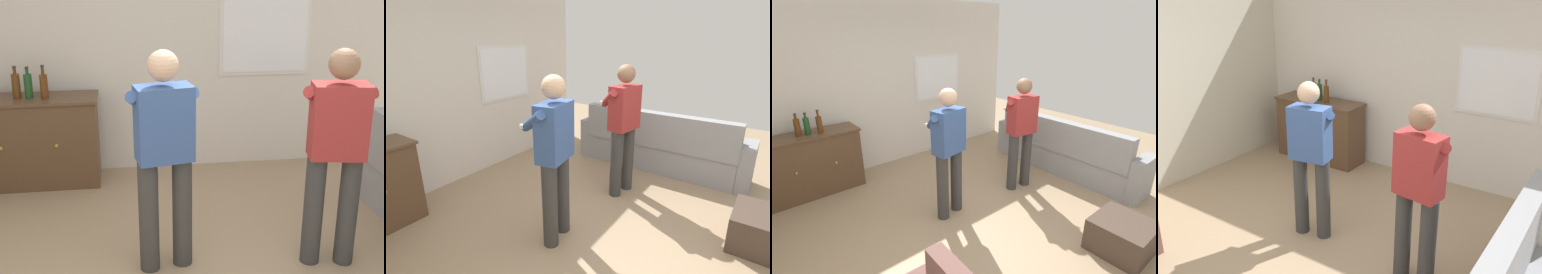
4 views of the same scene
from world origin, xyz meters
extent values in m
plane|color=#9E8466|center=(0.00, 0.00, 0.00)|extent=(10.40, 10.40, 0.00)
cube|color=silver|center=(0.00, 2.66, 1.40)|extent=(5.20, 0.12, 2.80)
cube|color=silver|center=(0.97, 2.60, 1.44)|extent=(0.99, 0.02, 0.85)
cube|color=white|center=(0.97, 2.59, 1.44)|extent=(0.91, 0.03, 0.77)
cube|color=gray|center=(1.98, 0.34, 0.21)|extent=(0.55, 2.26, 0.42)
cube|color=gray|center=(1.78, 0.34, 0.68)|extent=(0.18, 2.26, 0.52)
cube|color=gray|center=(1.98, 1.56, 0.32)|extent=(0.55, 0.18, 0.64)
cube|color=gray|center=(1.98, -0.87, 0.32)|extent=(0.55, 0.18, 0.64)
cube|color=beige|center=(1.91, 1.23, 0.60)|extent=(0.19, 0.41, 0.36)
cube|color=orange|center=(1.91, -0.54, 0.60)|extent=(0.16, 0.41, 0.36)
cube|color=#47382D|center=(0.72, -1.18, 0.18)|extent=(0.59, 0.59, 0.37)
cylinder|color=#383838|center=(-0.42, 0.57, 0.44)|extent=(0.15, 0.15, 0.88)
cylinder|color=#383838|center=(-0.17, 0.62, 0.44)|extent=(0.15, 0.15, 0.88)
cube|color=#385693|center=(-0.29, 0.60, 1.16)|extent=(0.43, 0.29, 0.55)
sphere|color=#D8AD8C|center=(-0.29, 0.60, 1.57)|extent=(0.22, 0.22, 0.22)
cylinder|color=#385693|center=(-0.44, 0.73, 1.27)|extent=(0.27, 0.43, 0.29)
cylinder|color=#385693|center=(-0.21, 0.77, 1.27)|extent=(0.38, 0.37, 0.29)
cube|color=white|center=(-0.35, 0.91, 1.18)|extent=(0.15, 0.07, 0.04)
cylinder|color=#383838|center=(0.82, 0.51, 0.44)|extent=(0.15, 0.15, 0.88)
cylinder|color=#383838|center=(1.08, 0.46, 0.44)|extent=(0.15, 0.15, 0.88)
cube|color=#9E2D2D|center=(0.95, 0.49, 1.16)|extent=(0.43, 0.28, 0.55)
sphere|color=#8C664C|center=(0.95, 0.49, 1.57)|extent=(0.22, 0.22, 0.22)
cylinder|color=#9E2D2D|center=(0.86, 0.66, 1.27)|extent=(0.37, 0.37, 0.29)
cylinder|color=#9E2D2D|center=(1.09, 0.63, 1.27)|extent=(0.28, 0.43, 0.29)
cube|color=white|center=(1.00, 0.80, 1.18)|extent=(0.15, 0.06, 0.04)
camera|label=1|loc=(-0.58, -2.97, 2.33)|focal=50.00mm
camera|label=2|loc=(-2.35, -1.07, 2.00)|focal=28.00mm
camera|label=3|loc=(-2.35, -2.14, 2.34)|focal=28.00mm
camera|label=4|loc=(2.27, -2.51, 2.60)|focal=40.00mm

